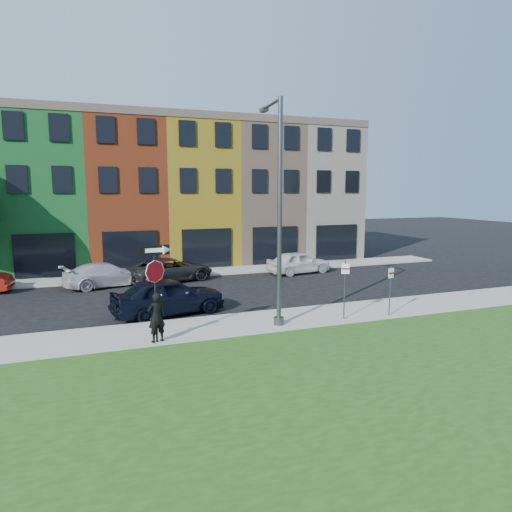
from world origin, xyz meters
name	(u,v)px	position (x,y,z in m)	size (l,w,h in m)	color
ground	(322,344)	(0.00, 0.00, 0.00)	(120.00, 120.00, 0.00)	black
sidewalk_near	(329,315)	(2.00, 3.00, 0.06)	(40.00, 3.00, 0.12)	#999691
sidewalk_far	(166,275)	(-3.00, 15.00, 0.06)	(40.00, 2.40, 0.12)	#999691
rowhouse_block	(157,195)	(-2.50, 21.18, 4.99)	(30.00, 10.12, 10.00)	beige
stop_sign	(155,274)	(-5.46, 1.88, 2.53)	(1.05, 0.16, 3.40)	black
man	(157,317)	(-5.45, 1.90, 0.99)	(0.73, 0.58, 1.74)	black
sedan_near	(168,296)	(-4.40, 5.72, 0.83)	(5.15, 2.88, 1.66)	black
parked_car_silver	(106,275)	(-6.68, 12.80, 0.67)	(4.99, 3.10, 1.35)	#BBBCC1
parked_car_dark	(171,270)	(-3.00, 13.04, 0.70)	(5.49, 3.66, 1.40)	black
parked_car_white	(299,262)	(5.24, 12.76, 0.73)	(4.48, 2.33, 1.46)	silver
street_lamp	(278,213)	(-0.64, 2.50, 4.49)	(0.51, 2.58, 8.66)	#45484A
parking_sign_a	(345,283)	(2.16, 2.10, 1.62)	(0.30, 0.16, 2.44)	#45484A
parking_sign_b	(390,285)	(4.23, 1.89, 1.45)	(0.31, 0.12, 2.12)	#45484A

